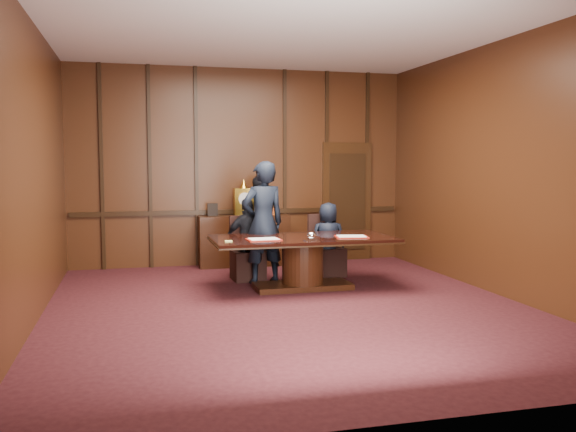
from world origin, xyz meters
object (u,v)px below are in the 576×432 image
object	(u,v)px
signatory_right	(328,240)
witness_right	(258,222)
conference_table	(303,254)
signatory_left	(248,240)
witness_left	(263,223)
sideboard	(244,239)

from	to	relation	value
signatory_right	witness_right	xyz separation A→B (m)	(-0.89, 1.20, 0.20)
signatory_right	witness_right	distance (m)	1.51
conference_table	signatory_left	xyz separation A→B (m)	(-0.65, 0.80, 0.13)
conference_table	signatory_left	distance (m)	1.04
conference_table	witness_left	bearing A→B (deg)	129.93
sideboard	signatory_left	bearing A→B (deg)	-97.36
signatory_left	witness_left	bearing A→B (deg)	123.19
sideboard	conference_table	size ratio (longest dim) A/B	0.61
conference_table	witness_right	size ratio (longest dim) A/B	1.64
sideboard	witness_left	distance (m)	1.66
sideboard	witness_right	world-z (taller)	witness_right
witness_left	witness_right	bearing A→B (deg)	-109.92
sideboard	witness_right	bearing A→B (deg)	-34.76
conference_table	signatory_left	size ratio (longest dim) A/B	2.04
signatory_right	witness_left	distance (m)	1.19
sideboard	witness_left	xyz separation A→B (m)	(0.01, -1.60, 0.44)
signatory_right	witness_right	world-z (taller)	witness_right
signatory_left	signatory_right	size ratio (longest dim) A/B	1.07
witness_right	sideboard	bearing A→B (deg)	-48.46
conference_table	witness_left	world-z (taller)	witness_left
signatory_right	witness_left	size ratio (longest dim) A/B	0.65
signatory_left	witness_right	world-z (taller)	witness_right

